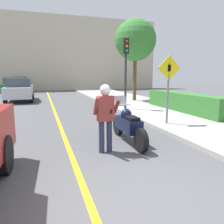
{
  "coord_description": "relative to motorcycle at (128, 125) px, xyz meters",
  "views": [
    {
      "loc": [
        -1.21,
        -2.79,
        1.93
      ],
      "look_at": [
        0.68,
        3.04,
        0.88
      ],
      "focal_mm": 35.0,
      "sensor_mm": 36.0,
      "label": 1
    }
  ],
  "objects": [
    {
      "name": "parked_car_green",
      "position": [
        -4.81,
        17.51,
        0.35
      ],
      "size": [
        1.88,
        4.2,
        1.68
      ],
      "color": "black",
      "rests_on": "ground"
    },
    {
      "name": "road_center_line",
      "position": [
        -1.7,
        3.15,
        -0.5
      ],
      "size": [
        0.12,
        36.0,
        0.01
      ],
      "color": "yellow",
      "rests_on": "ground"
    },
    {
      "name": "ground_plane",
      "position": [
        -1.1,
        -2.85,
        -0.5
      ],
      "size": [
        80.0,
        80.0,
        0.0
      ],
      "primitive_type": "plane",
      "color": "#4C4C4F"
    },
    {
      "name": "crossing_sign",
      "position": [
        2.1,
        1.32,
        1.13
      ],
      "size": [
        0.91,
        0.08,
        2.49
      ],
      "color": "slate",
      "rests_on": "sidewalk_curb"
    },
    {
      "name": "street_tree",
      "position": [
        4.0,
        8.67,
        3.75
      ],
      "size": [
        2.82,
        2.82,
        5.55
      ],
      "color": "brown",
      "rests_on": "sidewalk_curb"
    },
    {
      "name": "parked_car_silver",
      "position": [
        -3.84,
        11.71,
        0.35
      ],
      "size": [
        1.88,
        4.2,
        1.68
      ],
      "color": "black",
      "rests_on": "ground"
    },
    {
      "name": "person_biker",
      "position": [
        -0.84,
        -0.58,
        0.54
      ],
      "size": [
        0.59,
        0.47,
        1.7
      ],
      "color": "#282D4C",
      "rests_on": "ground"
    },
    {
      "name": "motorcycle",
      "position": [
        0.0,
        0.0,
        0.0
      ],
      "size": [
        0.62,
        2.33,
        1.29
      ],
      "color": "black",
      "rests_on": "ground"
    },
    {
      "name": "hedge_row",
      "position": [
        4.5,
        3.67,
        0.08
      ],
      "size": [
        0.9,
        5.61,
        0.89
      ],
      "color": "#33702D",
      "rests_on": "sidewalk_curb"
    },
    {
      "name": "traffic_light",
      "position": [
        1.93,
        5.13,
        2.15
      ],
      "size": [
        0.26,
        0.3,
        3.61
      ],
      "color": "#2D2D30",
      "rests_on": "sidewalk_curb"
    },
    {
      "name": "building_backdrop",
      "position": [
        -1.1,
        23.15,
        4.04
      ],
      "size": [
        28.0,
        1.2,
        9.09
      ],
      "color": "beige",
      "rests_on": "ground"
    },
    {
      "name": "sidewalk_curb",
      "position": [
        3.7,
        1.15,
        -0.44
      ],
      "size": [
        4.4,
        44.0,
        0.13
      ],
      "color": "#9E9E99",
      "rests_on": "ground"
    },
    {
      "name": "parked_car_white",
      "position": [
        -4.63,
        23.04,
        0.35
      ],
      "size": [
        1.88,
        4.2,
        1.68
      ],
      "color": "black",
      "rests_on": "ground"
    }
  ]
}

